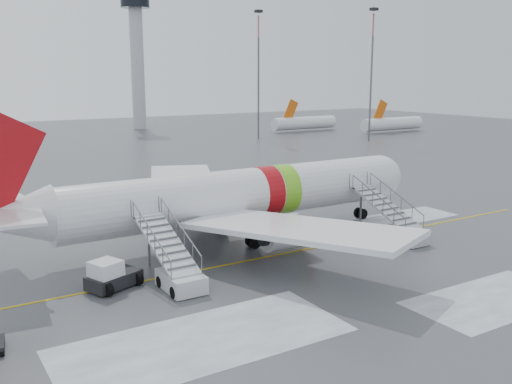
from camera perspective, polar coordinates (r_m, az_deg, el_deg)
ground at (r=38.77m, az=-3.91°, el=-6.92°), size 260.00×260.00×0.00m
airliner at (r=42.59m, az=-2.50°, el=-0.44°), size 35.03×32.97×11.18m
airstair_fwd at (r=44.59m, az=14.06°, el=-3.34°), size 2.05×7.70×3.48m
airstair_aft at (r=34.37m, az=-8.04°, el=-7.60°), size 2.05×7.70×3.48m
pushback_tug at (r=34.75m, az=-14.29°, el=-8.13°), size 3.52×3.12×1.78m
control_tower at (r=136.11m, az=-11.85°, el=14.12°), size 6.40×6.40×30.00m
light_mast_far_ne at (r=111.49m, az=0.25°, el=12.43°), size 1.20×1.20×24.25m
light_mast_far_e at (r=110.12m, az=11.49°, el=12.21°), size 1.20×1.20×24.25m
distant_aircraft at (r=125.72m, az=7.75°, el=5.92°), size 35.00×18.00×8.00m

